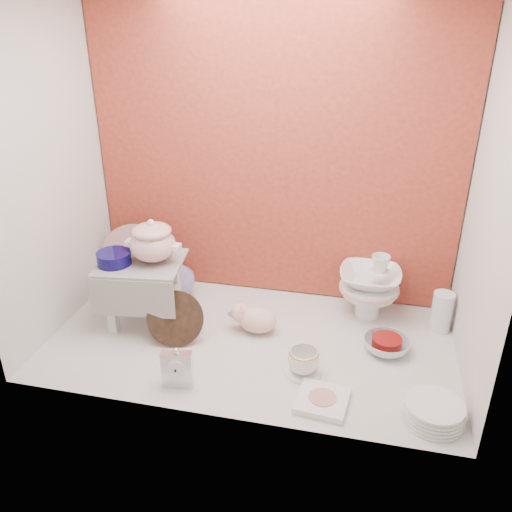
% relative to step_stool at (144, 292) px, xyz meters
% --- Properties ---
extents(ground, '(1.80, 1.80, 0.00)m').
position_rel_step_stool_xyz_m(ground, '(0.53, -0.05, -0.16)').
color(ground, silver).
rests_on(ground, ground).
extents(niche_shell, '(1.86, 1.03, 1.53)m').
position_rel_step_stool_xyz_m(niche_shell, '(0.53, 0.13, 0.77)').
color(niche_shell, '#B5422D').
rests_on(niche_shell, ground).
extents(step_stool, '(0.41, 0.37, 0.32)m').
position_rel_step_stool_xyz_m(step_stool, '(0.00, 0.00, 0.00)').
color(step_stool, silver).
rests_on(step_stool, ground).
extents(soup_tureen, '(0.26, 0.26, 0.21)m').
position_rel_step_stool_xyz_m(soup_tureen, '(0.06, 0.02, 0.26)').
color(soup_tureen, white).
rests_on(soup_tureen, step_stool).
extents(cobalt_bowl, '(0.17, 0.17, 0.06)m').
position_rel_step_stool_xyz_m(cobalt_bowl, '(-0.11, -0.05, 0.19)').
color(cobalt_bowl, '#0D0948').
rests_on(cobalt_bowl, step_stool).
extents(floral_platter, '(0.38, 0.11, 0.37)m').
position_rel_step_stool_xyz_m(floral_platter, '(-0.16, 0.27, 0.03)').
color(floral_platter, silver).
rests_on(floral_platter, ground).
extents(blue_white_vase, '(0.32, 0.32, 0.27)m').
position_rel_step_stool_xyz_m(blue_white_vase, '(0.03, 0.23, -0.02)').
color(blue_white_vase, silver).
rests_on(blue_white_vase, ground).
extents(lacquer_tray, '(0.28, 0.18, 0.24)m').
position_rel_step_stool_xyz_m(lacquer_tray, '(0.20, -0.13, -0.04)').
color(lacquer_tray, black).
rests_on(lacquer_tray, ground).
extents(mantel_clock, '(0.13, 0.06, 0.18)m').
position_rel_step_stool_xyz_m(mantel_clock, '(0.32, -0.42, -0.07)').
color(mantel_clock, silver).
rests_on(mantel_clock, ground).
extents(plush_pig, '(0.27, 0.23, 0.13)m').
position_rel_step_stool_xyz_m(plush_pig, '(0.54, 0.02, -0.09)').
color(plush_pig, beige).
rests_on(plush_pig, ground).
extents(teacup_saucer, '(0.18, 0.18, 0.01)m').
position_rel_step_stool_xyz_m(teacup_saucer, '(0.79, -0.23, -0.15)').
color(teacup_saucer, white).
rests_on(teacup_saucer, ground).
extents(gold_rim_teacup, '(0.14, 0.14, 0.10)m').
position_rel_step_stool_xyz_m(gold_rim_teacup, '(0.79, -0.23, -0.10)').
color(gold_rim_teacup, white).
rests_on(gold_rim_teacup, teacup_saucer).
extents(lattice_dish, '(0.21, 0.21, 0.03)m').
position_rel_step_stool_xyz_m(lattice_dish, '(0.89, -0.40, -0.15)').
color(lattice_dish, white).
rests_on(lattice_dish, ground).
extents(dinner_plate_stack, '(0.26, 0.26, 0.07)m').
position_rel_step_stool_xyz_m(dinner_plate_stack, '(1.30, -0.39, -0.12)').
color(dinner_plate_stack, white).
rests_on(dinner_plate_stack, ground).
extents(crystal_bowl, '(0.23, 0.23, 0.06)m').
position_rel_step_stool_xyz_m(crystal_bowl, '(1.13, 0.00, -0.13)').
color(crystal_bowl, silver).
rests_on(crystal_bowl, ground).
extents(clear_glass_vase, '(0.10, 0.10, 0.19)m').
position_rel_step_stool_xyz_m(clear_glass_vase, '(1.37, 0.23, -0.06)').
color(clear_glass_vase, silver).
rests_on(clear_glass_vase, ground).
extents(porcelain_tower, '(0.38, 0.38, 0.33)m').
position_rel_step_stool_xyz_m(porcelain_tower, '(1.03, 0.29, 0.01)').
color(porcelain_tower, white).
rests_on(porcelain_tower, ground).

